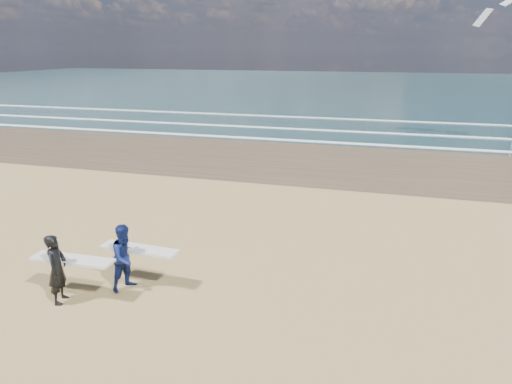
% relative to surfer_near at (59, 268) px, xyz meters
% --- Properties ---
extents(ocean, '(220.00, 100.00, 0.02)m').
position_rel_surfer_near_xyz_m(ocean, '(19.31, 71.59, -0.93)').
color(ocean, '#1B383C').
rests_on(ocean, ground).
extents(surfer_near, '(2.22, 1.03, 1.84)m').
position_rel_surfer_near_xyz_m(surfer_near, '(0.00, 0.00, 0.00)').
color(surfer_near, black).
rests_on(surfer_near, ground).
extents(surfer_far, '(2.22, 1.21, 1.83)m').
position_rel_surfer_near_xyz_m(surfer_far, '(1.29, 1.07, -0.01)').
color(surfer_far, '#0E194F').
rests_on(surfer_far, ground).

